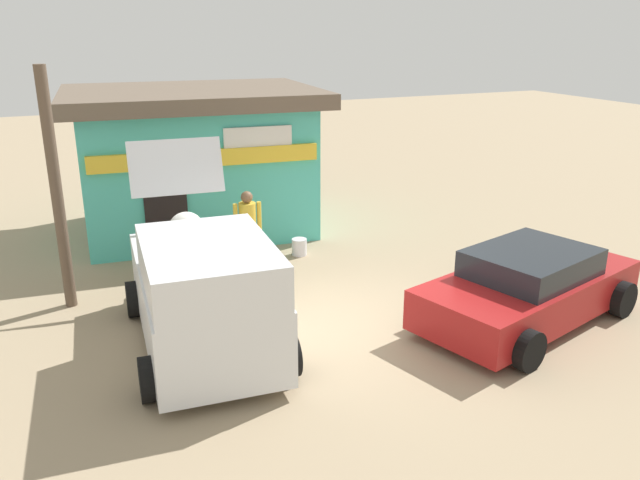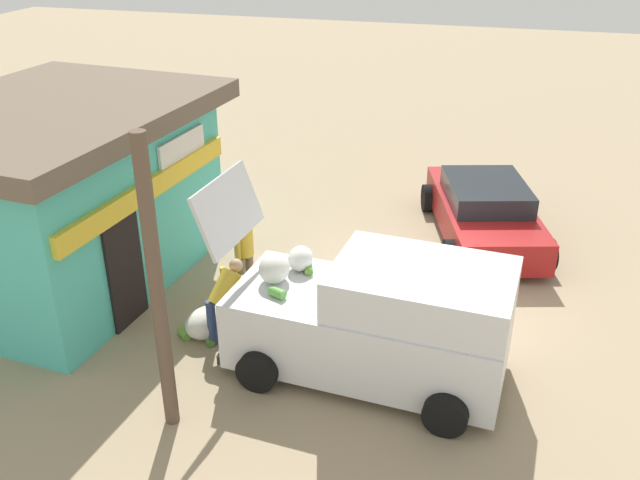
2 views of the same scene
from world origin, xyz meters
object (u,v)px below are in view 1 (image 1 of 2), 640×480
at_px(parked_sedan, 528,287).
at_px(customer_bending, 177,246).
at_px(delivery_van, 203,291).
at_px(paint_bucket, 299,247).
at_px(vendor_standing, 248,226).
at_px(storefront_bar, 195,158).
at_px(unloaded_banana_pile, 180,269).

distance_m(parked_sedan, customer_bending, 6.39).
height_order(delivery_van, customer_bending, delivery_van).
bearing_deg(paint_bucket, vendor_standing, -155.61).
distance_m(storefront_bar, delivery_van, 6.40).
bearing_deg(delivery_van, customer_bending, 87.68).
height_order(delivery_van, unloaded_banana_pile, delivery_van).
relative_size(parked_sedan, customer_bending, 3.15).
relative_size(delivery_van, unloaded_banana_pile, 4.80).
xyz_separation_m(storefront_bar, paint_bucket, (1.56, -2.85, -1.57)).
xyz_separation_m(customer_bending, unloaded_banana_pile, (0.10, 0.42, -0.63)).
xyz_separation_m(parked_sedan, customer_bending, (-5.16, 3.76, 0.26)).
bearing_deg(paint_bucket, customer_bending, -163.27).
xyz_separation_m(delivery_van, vendor_standing, (1.58, 2.75, 0.04)).
distance_m(unloaded_banana_pile, paint_bucket, 2.75).
bearing_deg(paint_bucket, delivery_van, -130.99).
relative_size(parked_sedan, paint_bucket, 12.33).
distance_m(customer_bending, unloaded_banana_pile, 0.77).
xyz_separation_m(storefront_bar, unloaded_banana_pile, (-1.15, -3.27, -1.51)).
bearing_deg(unloaded_banana_pile, paint_bucket, 8.83).
height_order(storefront_bar, parked_sedan, storefront_bar).
relative_size(storefront_bar, unloaded_banana_pile, 6.48).
bearing_deg(delivery_van, storefront_bar, 77.69).
bearing_deg(parked_sedan, unloaded_banana_pile, 140.39).
relative_size(storefront_bar, delivery_van, 1.35).
xyz_separation_m(vendor_standing, customer_bending, (-1.47, -0.24, -0.13)).
distance_m(delivery_van, customer_bending, 2.51).
relative_size(delivery_van, customer_bending, 3.19).
height_order(parked_sedan, paint_bucket, parked_sedan).
bearing_deg(customer_bending, vendor_standing, 9.18).
height_order(storefront_bar, vendor_standing, storefront_bar).
bearing_deg(customer_bending, storefront_bar, 71.29).
xyz_separation_m(customer_bending, paint_bucket, (2.81, 0.85, -0.69)).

